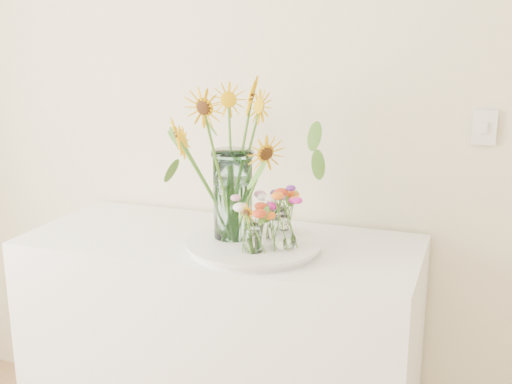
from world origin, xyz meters
TOP-DOWN VIEW (x-y plane):
  - counter at (-0.32, 1.93)m, footprint 1.40×0.60m
  - tray at (-0.17, 1.86)m, footprint 0.43×0.43m
  - mason_jar at (-0.25, 1.89)m, footprint 0.17×0.17m
  - sunflower_bouquet at (-0.25, 1.89)m, footprint 1.02×1.02m
  - small_vase_a at (-0.13, 1.77)m, footprint 0.08×0.08m
  - wildflower_posy_a at (-0.13, 1.77)m, footprint 0.21×0.21m
  - small_vase_b at (-0.05, 1.84)m, footprint 0.10×0.10m
  - wildflower_posy_b at (-0.05, 1.84)m, footprint 0.21×0.21m
  - small_vase_c at (-0.11, 1.93)m, footprint 0.08×0.08m
  - wildflower_posy_c at (-0.11, 1.93)m, footprint 0.18×0.18m

SIDE VIEW (x-z plane):
  - counter at x=-0.32m, z-range 0.00..0.90m
  - tray at x=-0.17m, z-range 0.90..0.92m
  - small_vase_a at x=-0.13m, z-range 0.93..1.03m
  - small_vase_c at x=-0.11m, z-range 0.93..1.04m
  - small_vase_b at x=-0.05m, z-range 0.93..1.04m
  - wildflower_posy_a at x=-0.13m, z-range 0.93..1.12m
  - wildflower_posy_c at x=-0.11m, z-range 0.93..1.13m
  - wildflower_posy_b at x=-0.05m, z-range 0.93..1.13m
  - mason_jar at x=-0.25m, z-range 0.93..1.23m
  - sunflower_bouquet at x=-0.25m, z-range 0.93..1.50m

